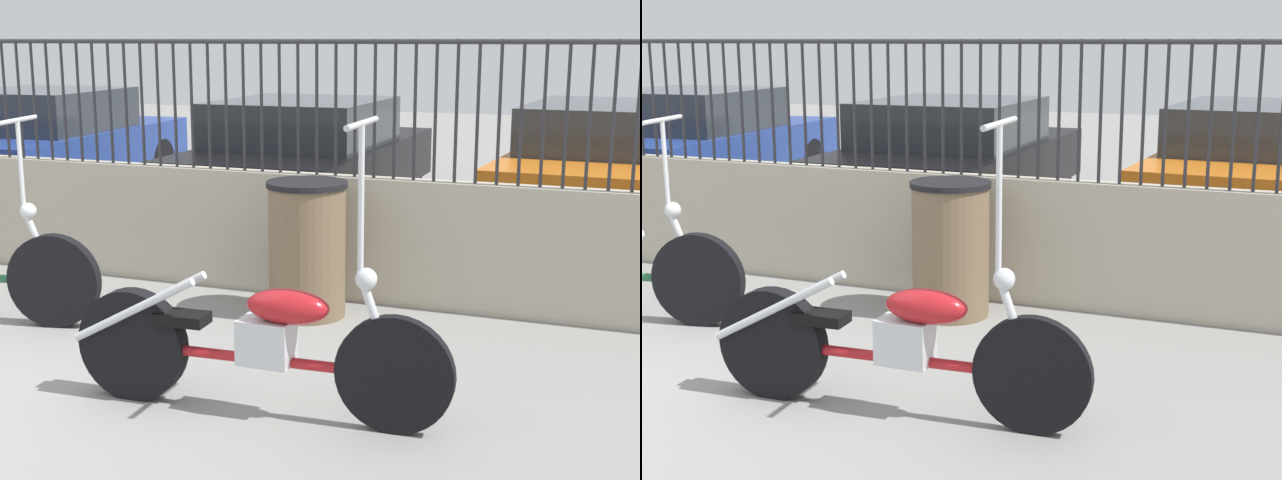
% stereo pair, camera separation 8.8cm
% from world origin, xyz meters
% --- Properties ---
extents(low_wall, '(10.89, 0.18, 0.94)m').
position_xyz_m(low_wall, '(0.00, 2.74, 0.47)').
color(low_wall, '#B2A893').
rests_on(low_wall, ground_plane).
extents(fence_railing, '(10.89, 0.04, 0.99)m').
position_xyz_m(fence_railing, '(0.00, 2.74, 1.55)').
color(fence_railing, '#2D2D33').
rests_on(fence_railing, low_wall).
extents(motorcycle_red, '(2.08, 0.52, 1.56)m').
position_xyz_m(motorcycle_red, '(1.77, 0.53, 0.39)').
color(motorcycle_red, black).
rests_on(motorcycle_red, ground_plane).
extents(trash_bin, '(0.57, 0.57, 0.96)m').
position_xyz_m(trash_bin, '(1.46, 2.24, 0.48)').
color(trash_bin, brown).
rests_on(trash_bin, ground_plane).
extents(car_blue, '(2.10, 4.05, 1.34)m').
position_xyz_m(car_blue, '(-3.17, 5.47, 0.68)').
color(car_blue, black).
rests_on(car_blue, ground_plane).
extents(car_black, '(1.91, 4.13, 1.29)m').
position_xyz_m(car_black, '(0.09, 5.71, 0.65)').
color(car_black, black).
rests_on(car_black, ground_plane).
extents(car_orange, '(1.96, 4.38, 1.32)m').
position_xyz_m(car_orange, '(3.32, 5.76, 0.68)').
color(car_orange, black).
rests_on(car_orange, ground_plane).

